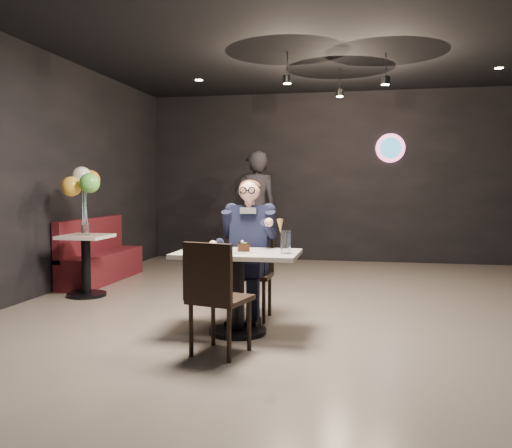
% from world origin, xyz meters
% --- Properties ---
extents(floor, '(9.00, 9.00, 0.00)m').
position_xyz_m(floor, '(0.00, 0.00, 0.00)').
color(floor, '#6F645C').
rests_on(floor, ground).
extents(wall_sign, '(0.50, 0.06, 0.50)m').
position_xyz_m(wall_sign, '(0.80, 4.47, 2.00)').
color(wall_sign, pink).
rests_on(wall_sign, floor).
extents(pendant_lights, '(1.40, 1.20, 0.36)m').
position_xyz_m(pendant_lights, '(0.00, 2.00, 2.88)').
color(pendant_lights, black).
rests_on(pendant_lights, floor).
extents(main_table, '(1.10, 0.70, 0.75)m').
position_xyz_m(main_table, '(-0.76, -0.53, 0.38)').
color(main_table, white).
rests_on(main_table, floor).
extents(chair_far, '(0.42, 0.46, 0.92)m').
position_xyz_m(chair_far, '(-0.76, 0.02, 0.46)').
color(chair_far, black).
rests_on(chair_far, floor).
extents(chair_near, '(0.52, 0.55, 0.92)m').
position_xyz_m(chair_near, '(-0.76, -1.14, 0.46)').
color(chair_near, black).
rests_on(chair_near, floor).
extents(seated_man, '(0.60, 0.80, 1.44)m').
position_xyz_m(seated_man, '(-0.76, 0.02, 0.72)').
color(seated_man, black).
rests_on(seated_man, floor).
extents(dessert_plate, '(0.24, 0.24, 0.01)m').
position_xyz_m(dessert_plate, '(-0.70, -0.60, 0.76)').
color(dessert_plate, white).
rests_on(dessert_plate, main_table).
extents(cake_slice, '(0.12, 0.11, 0.07)m').
position_xyz_m(cake_slice, '(-0.69, -0.61, 0.80)').
color(cake_slice, black).
rests_on(cake_slice, dessert_plate).
extents(mint_leaf, '(0.06, 0.04, 0.01)m').
position_xyz_m(mint_leaf, '(-0.68, -0.64, 0.84)').
color(mint_leaf, '#2D8B42').
rests_on(mint_leaf, cake_slice).
extents(sundae_glass, '(0.09, 0.09, 0.20)m').
position_xyz_m(sundae_glass, '(-0.32, -0.57, 0.85)').
color(sundae_glass, silver).
rests_on(sundae_glass, main_table).
extents(wafer_cone, '(0.07, 0.07, 0.12)m').
position_xyz_m(wafer_cone, '(-0.36, -0.60, 0.99)').
color(wafer_cone, '#D8B158').
rests_on(wafer_cone, sundae_glass).
extents(booth_bench, '(0.44, 1.78, 0.89)m').
position_xyz_m(booth_bench, '(-3.25, 1.74, 0.44)').
color(booth_bench, '#430E17').
rests_on(booth_bench, floor).
extents(side_table, '(0.54, 0.54, 0.68)m').
position_xyz_m(side_table, '(-2.95, 0.74, 0.34)').
color(side_table, white).
rests_on(side_table, floor).
extents(balloon_vase, '(0.10, 0.10, 0.15)m').
position_xyz_m(balloon_vase, '(-2.95, 0.74, 0.83)').
color(balloon_vase, silver).
rests_on(balloon_vase, side_table).
extents(balloon_bunch, '(0.44, 0.44, 0.72)m').
position_xyz_m(balloon_bunch, '(-2.95, 0.74, 1.26)').
color(balloon_bunch, yellow).
rests_on(balloon_bunch, balloon_vase).
extents(passerby, '(0.82, 0.68, 1.91)m').
position_xyz_m(passerby, '(-1.39, 3.51, 0.96)').
color(passerby, black).
rests_on(passerby, floor).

